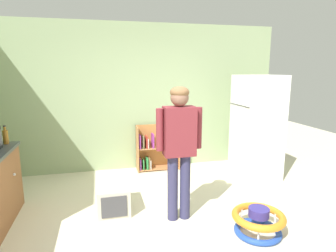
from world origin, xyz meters
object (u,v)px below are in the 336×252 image
(refrigerator, at_px, (257,127))
(baby_walker, at_px, (258,221))
(amber_bottle, at_px, (6,136))
(pet_carrier, at_px, (113,198))
(bookshelf, at_px, (155,150))
(standing_person, at_px, (179,141))

(refrigerator, distance_m, baby_walker, 2.01)
(amber_bottle, bearing_deg, pet_carrier, -17.91)
(bookshelf, height_order, standing_person, standing_person)
(bookshelf, relative_size, baby_walker, 1.41)
(bookshelf, bearing_deg, amber_bottle, -154.79)
(baby_walker, bearing_deg, amber_bottle, 154.44)
(refrigerator, distance_m, standing_person, 2.02)
(baby_walker, bearing_deg, standing_person, 144.54)
(amber_bottle, bearing_deg, standing_person, -21.42)
(standing_person, height_order, pet_carrier, standing_person)
(standing_person, xyz_separation_m, pet_carrier, (-0.80, 0.41, -0.84))
(baby_walker, distance_m, pet_carrier, 1.86)
(standing_person, bearing_deg, pet_carrier, 153.04)
(amber_bottle, bearing_deg, refrigerator, 3.53)
(bookshelf, distance_m, standing_person, 1.99)
(refrigerator, bearing_deg, standing_person, -147.56)
(bookshelf, bearing_deg, refrigerator, -26.15)
(bookshelf, relative_size, amber_bottle, 3.46)
(refrigerator, height_order, amber_bottle, refrigerator)
(standing_person, distance_m, baby_walker, 1.29)
(baby_walker, height_order, amber_bottle, amber_bottle)
(bookshelf, height_order, baby_walker, bookshelf)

